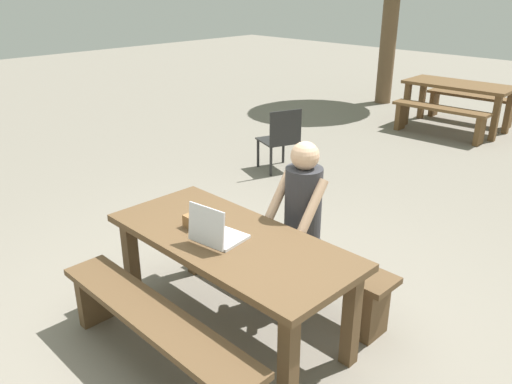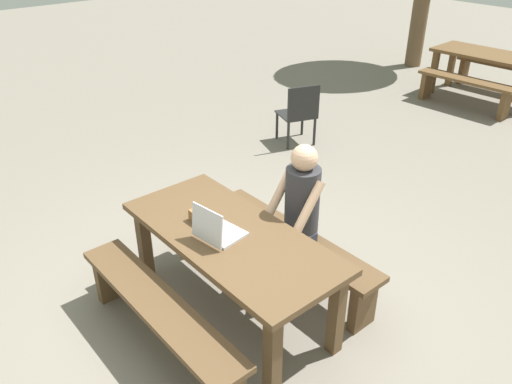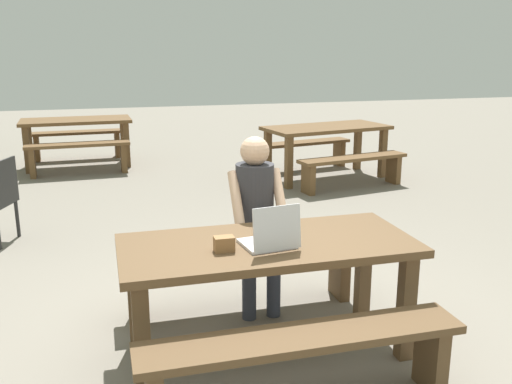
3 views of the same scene
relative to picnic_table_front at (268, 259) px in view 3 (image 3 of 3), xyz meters
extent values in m
plane|color=gray|center=(0.00, 0.00, -0.63)|extent=(30.00, 30.00, 0.00)
cube|color=brown|center=(0.00, 0.00, 0.09)|extent=(1.79, 0.80, 0.05)
cube|color=brown|center=(-0.80, -0.30, -0.28)|extent=(0.09, 0.09, 0.69)
cube|color=brown|center=(0.80, -0.30, -0.28)|extent=(0.09, 0.09, 0.69)
cube|color=brown|center=(-0.80, 0.30, -0.28)|extent=(0.09, 0.09, 0.69)
cube|color=brown|center=(0.80, 0.30, -0.28)|extent=(0.09, 0.09, 0.69)
cube|color=brown|center=(0.00, -0.64, -0.19)|extent=(1.74, 0.30, 0.05)
cube|color=brown|center=(0.77, -0.64, -0.42)|extent=(0.08, 0.24, 0.41)
cube|color=brown|center=(0.00, 0.64, -0.19)|extent=(1.74, 0.30, 0.05)
cube|color=brown|center=(-0.77, 0.64, -0.42)|extent=(0.08, 0.24, 0.41)
cube|color=brown|center=(0.77, 0.64, -0.42)|extent=(0.08, 0.24, 0.41)
cube|color=silver|center=(-0.02, -0.06, 0.12)|extent=(0.32, 0.29, 0.02)
cube|color=silver|center=(-0.01, -0.20, 0.26)|extent=(0.30, 0.08, 0.26)
cube|color=#0F1933|center=(-0.01, -0.19, 0.26)|extent=(0.27, 0.06, 0.24)
cube|color=olive|center=(-0.29, -0.09, 0.16)|extent=(0.12, 0.08, 0.09)
cylinder|color=#333847|center=(0.00, 0.46, -0.40)|extent=(0.10, 0.10, 0.45)
cylinder|color=#333847|center=(0.18, 0.46, -0.40)|extent=(0.10, 0.10, 0.45)
cube|color=#333847|center=(0.09, 0.55, -0.13)|extent=(0.28, 0.28, 0.12)
cylinder|color=#333338|center=(0.09, 0.64, 0.19)|extent=(0.27, 0.27, 0.55)
cylinder|color=#DBAD89|center=(-0.07, 0.54, 0.22)|extent=(0.07, 0.32, 0.41)
cylinder|color=#DBAD89|center=(0.25, 0.54, 0.22)|extent=(0.07, 0.32, 0.41)
sphere|color=#DBAD89|center=(0.09, 0.64, 0.55)|extent=(0.21, 0.21, 0.21)
cube|color=#262626|center=(-1.86, 2.63, -0.01)|extent=(0.17, 0.42, 0.43)
cylinder|color=#262626|center=(-1.82, 2.82, -0.43)|extent=(0.04, 0.04, 0.38)
cube|color=brown|center=(-1.32, 6.25, 0.11)|extent=(1.71, 0.85, 0.05)
cube|color=brown|center=(-2.04, 5.93, -0.27)|extent=(0.09, 0.09, 0.71)
cube|color=brown|center=(-0.57, 5.99, -0.27)|extent=(0.09, 0.09, 0.71)
cube|color=brown|center=(-2.07, 6.52, -0.27)|extent=(0.09, 0.09, 0.71)
cube|color=brown|center=(-0.59, 6.58, -0.27)|extent=(0.09, 0.09, 0.71)
cube|color=brown|center=(-1.29, 5.62, -0.17)|extent=(1.52, 0.36, 0.05)
cube|color=brown|center=(-1.94, 5.60, -0.41)|extent=(0.09, 0.24, 0.43)
cube|color=brown|center=(-0.64, 5.65, -0.41)|extent=(0.09, 0.24, 0.43)
cube|color=brown|center=(-1.34, 6.88, -0.17)|extent=(1.52, 0.36, 0.05)
cube|color=brown|center=(-2.00, 6.86, -0.41)|extent=(0.09, 0.24, 0.43)
cube|color=brown|center=(-0.69, 6.91, -0.41)|extent=(0.09, 0.24, 0.43)
cube|color=brown|center=(2.19, 4.44, 0.11)|extent=(1.89, 1.13, 0.05)
cube|color=brown|center=(1.47, 3.98, -0.27)|extent=(0.11, 0.11, 0.71)
cube|color=brown|center=(3.02, 4.28, -0.27)|extent=(0.11, 0.11, 0.71)
cube|color=brown|center=(1.36, 4.59, -0.27)|extent=(0.11, 0.11, 0.71)
cube|color=brown|center=(2.90, 4.89, -0.27)|extent=(0.11, 0.11, 0.71)
cube|color=brown|center=(2.31, 3.77, -0.21)|extent=(1.62, 0.59, 0.05)
cube|color=brown|center=(1.63, 3.64, -0.43)|extent=(0.12, 0.25, 0.39)
cube|color=brown|center=(3.00, 3.90, -0.43)|extent=(0.12, 0.25, 0.39)
cube|color=brown|center=(2.06, 5.10, -0.21)|extent=(1.62, 0.59, 0.05)
cube|color=brown|center=(1.37, 4.97, -0.43)|extent=(0.12, 0.25, 0.39)
cube|color=brown|center=(2.75, 5.23, -0.43)|extent=(0.12, 0.25, 0.39)
camera|label=1|loc=(2.27, -2.03, 1.70)|focal=36.07mm
camera|label=2|loc=(2.46, -1.86, 2.20)|focal=35.84mm
camera|label=3|loc=(-0.93, -3.13, 1.27)|focal=39.86mm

